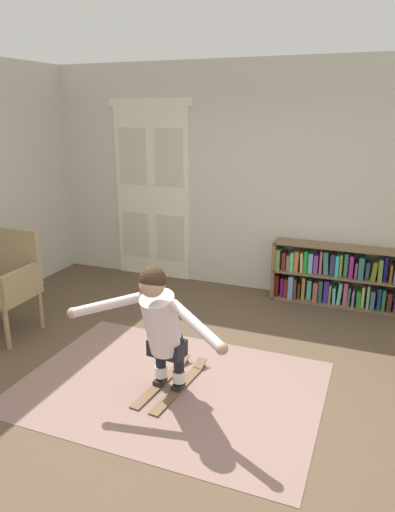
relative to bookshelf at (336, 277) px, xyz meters
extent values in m
plane|color=brown|center=(-1.01, -2.39, -0.34)|extent=(7.20, 7.20, 0.00)
cube|color=beige|center=(-1.01, 0.21, 1.11)|extent=(6.00, 0.10, 2.90)
cube|color=silver|center=(-2.84, 0.15, 0.83)|extent=(0.55, 0.04, 2.35)
cube|color=beige|center=(-2.84, 0.13, 1.35)|extent=(0.41, 0.01, 0.76)
cube|color=beige|center=(-2.84, 0.13, 0.24)|extent=(0.41, 0.01, 0.64)
cube|color=silver|center=(-2.29, 0.15, 0.83)|extent=(0.55, 0.04, 2.35)
cube|color=beige|center=(-2.29, 0.13, 1.35)|extent=(0.41, 0.01, 0.76)
cube|color=beige|center=(-2.29, 0.13, 0.24)|extent=(0.41, 0.01, 0.64)
cube|color=silver|center=(-2.56, 0.15, 2.06)|extent=(1.22, 0.04, 0.10)
cube|color=#8A6A61|center=(-1.12, -2.42, -0.34)|extent=(2.56, 1.83, 0.01)
cube|color=brown|center=(-0.76, 0.00, 0.03)|extent=(0.04, 0.30, 0.74)
cube|color=brown|center=(0.03, 0.00, -0.33)|extent=(1.58, 0.30, 0.02)
cube|color=brown|center=(0.03, 0.00, 0.03)|extent=(1.58, 0.30, 0.02)
cube|color=brown|center=(0.03, 0.00, 0.39)|extent=(1.58, 0.30, 0.02)
cube|color=maroon|center=(-0.72, 0.01, -0.19)|extent=(0.05, 0.20, 0.27)
cube|color=#681665|center=(-0.65, 0.01, -0.20)|extent=(0.04, 0.17, 0.24)
cube|color=maroon|center=(-0.60, 0.00, -0.20)|extent=(0.06, 0.17, 0.24)
cube|color=#6F99D7|center=(-0.53, -0.02, -0.18)|extent=(0.06, 0.22, 0.29)
cube|color=brown|center=(-0.48, 0.01, -0.19)|extent=(0.04, 0.23, 0.26)
cube|color=#593219|center=(-0.43, 0.00, -0.22)|extent=(0.03, 0.14, 0.20)
cube|color=#A2833E|center=(-0.38, 0.01, -0.18)|extent=(0.04, 0.19, 0.29)
cube|color=#5FB6C6|center=(-0.31, 0.02, -0.20)|extent=(0.05, 0.16, 0.25)
cube|color=#A0574D|center=(-0.23, -0.01, -0.20)|extent=(0.05, 0.22, 0.25)
cube|color=#325852|center=(-0.17, -0.02, -0.18)|extent=(0.05, 0.15, 0.28)
cube|color=#4129AB|center=(-0.10, 0.01, -0.18)|extent=(0.06, 0.18, 0.28)
cube|color=olive|center=(-0.05, 0.00, -0.20)|extent=(0.03, 0.18, 0.24)
cube|color=#66C7C8|center=(-0.01, 0.01, -0.22)|extent=(0.04, 0.20, 0.21)
cube|color=#68D7BD|center=(0.06, 0.02, -0.19)|extent=(0.06, 0.20, 0.28)
cube|color=#D25E80|center=(0.13, 0.02, -0.18)|extent=(0.05, 0.20, 0.28)
cube|color=#4A7761|center=(0.17, 0.00, -0.21)|extent=(0.04, 0.19, 0.23)
cube|color=#936BA7|center=(0.22, -0.01, -0.22)|extent=(0.03, 0.24, 0.20)
cube|color=green|center=(0.28, -0.01, -0.22)|extent=(0.06, 0.16, 0.20)
cube|color=#C0C36B|center=(0.33, 0.02, -0.19)|extent=(0.03, 0.19, 0.26)
cube|color=#6FBB85|center=(0.39, 0.00, -0.18)|extent=(0.03, 0.22, 0.29)
cube|color=slate|center=(0.44, 0.00, -0.21)|extent=(0.05, 0.18, 0.22)
cube|color=navy|center=(0.51, 0.00, -0.19)|extent=(0.04, 0.20, 0.28)
cube|color=#37794E|center=(0.56, 0.00, -0.19)|extent=(0.04, 0.15, 0.26)
cube|color=#522618|center=(0.63, -0.02, -0.21)|extent=(0.05, 0.16, 0.23)
cube|color=olive|center=(-0.71, -0.02, 0.17)|extent=(0.05, 0.22, 0.27)
cube|color=maroon|center=(-0.64, -0.01, 0.15)|extent=(0.05, 0.15, 0.22)
cube|color=#998661|center=(-0.59, 0.01, 0.13)|extent=(0.04, 0.19, 0.19)
cube|color=#5AD38A|center=(-0.54, -0.01, 0.16)|extent=(0.04, 0.21, 0.24)
cube|color=#C76C3D|center=(-0.49, 0.01, 0.17)|extent=(0.06, 0.23, 0.26)
cube|color=#D6C573|center=(-0.42, 0.00, 0.16)|extent=(0.04, 0.19, 0.25)
cube|color=green|center=(-0.37, 0.01, 0.17)|extent=(0.05, 0.22, 0.27)
cube|color=#76B6CC|center=(-0.32, 0.01, 0.16)|extent=(0.05, 0.18, 0.25)
cube|color=purple|center=(-0.25, 0.01, 0.15)|extent=(0.05, 0.20, 0.23)
cube|color=#A6636A|center=(-0.19, 0.00, 0.18)|extent=(0.03, 0.15, 0.29)
cube|color=#41777B|center=(-0.13, -0.01, 0.18)|extent=(0.07, 0.15, 0.29)
cube|color=#3A395D|center=(-0.06, 0.01, 0.17)|extent=(0.05, 0.17, 0.26)
cube|color=#31BDCF|center=(0.00, -0.02, 0.17)|extent=(0.04, 0.23, 0.27)
cube|color=#ADCA54|center=(0.04, 0.01, 0.17)|extent=(0.03, 0.15, 0.27)
cube|color=#3B8D63|center=(0.10, 0.02, 0.18)|extent=(0.04, 0.16, 0.29)
cube|color=#96217B|center=(0.16, -0.01, 0.18)|extent=(0.04, 0.22, 0.28)
cube|color=#8B4C5D|center=(0.22, 0.01, 0.13)|extent=(0.03, 0.22, 0.19)
cube|color=#2C7072|center=(0.28, 0.00, 0.17)|extent=(0.06, 0.23, 0.27)
cube|color=#385473|center=(0.35, 0.01, 0.14)|extent=(0.05, 0.15, 0.21)
cube|color=olive|center=(0.42, -0.01, 0.15)|extent=(0.07, 0.18, 0.23)
cube|color=#5F883E|center=(0.49, -0.02, 0.17)|extent=(0.05, 0.20, 0.27)
cube|color=#221F9E|center=(0.54, 0.01, 0.19)|extent=(0.04, 0.15, 0.30)
cube|color=brown|center=(0.60, -0.02, 0.15)|extent=(0.03, 0.21, 0.22)
cylinder|color=#958059|center=(-2.92, -2.40, -0.13)|extent=(0.05, 0.05, 0.42)
cylinder|color=#958059|center=(-3.45, -1.89, -0.13)|extent=(0.05, 0.05, 0.42)
cylinder|color=#958059|center=(-2.93, -1.88, -0.13)|extent=(0.05, 0.05, 0.42)
cube|color=#958059|center=(-3.18, -2.14, 0.11)|extent=(0.61, 0.61, 0.06)
cube|color=#CC99B5|center=(-3.18, -2.14, 0.16)|extent=(0.55, 0.55, 0.04)
cube|color=#958059|center=(-3.19, -1.87, 0.46)|extent=(0.60, 0.07, 0.60)
cube|color=#958059|center=(-2.91, -2.14, 0.28)|extent=(0.07, 0.56, 0.28)
cube|color=brown|center=(-1.21, -2.42, -0.33)|extent=(0.17, 0.86, 0.01)
cube|color=brown|center=(-1.18, -2.02, -0.30)|extent=(0.10, 0.12, 0.06)
cube|color=black|center=(-1.22, -2.44, -0.31)|extent=(0.09, 0.13, 0.04)
cube|color=brown|center=(-1.03, -2.43, -0.33)|extent=(0.17, 0.86, 0.01)
cube|color=brown|center=(-1.00, -2.04, -0.30)|extent=(0.10, 0.12, 0.06)
cube|color=black|center=(-1.04, -2.45, -0.31)|extent=(0.09, 0.13, 0.04)
cylinder|color=white|center=(-1.21, -2.42, -0.22)|extent=(0.12, 0.12, 0.10)
cylinder|color=black|center=(-1.21, -2.42, -0.02)|extent=(0.10, 0.10, 0.30)
cylinder|color=black|center=(-1.22, -2.45, 0.07)|extent=(0.12, 0.12, 0.22)
cylinder|color=white|center=(-1.03, -2.43, -0.22)|extent=(0.12, 0.12, 0.10)
cylinder|color=black|center=(-1.03, -2.43, -0.02)|extent=(0.10, 0.10, 0.30)
cylinder|color=black|center=(-1.04, -2.47, 0.07)|extent=(0.12, 0.12, 0.22)
cube|color=black|center=(-1.13, -2.46, 0.05)|extent=(0.32, 0.21, 0.14)
cylinder|color=silver|center=(-1.13, -2.53, 0.30)|extent=(0.32, 0.44, 0.58)
sphere|color=tan|center=(-1.15, -2.67, 0.68)|extent=(0.22, 0.22, 0.20)
sphere|color=#382619|center=(-1.15, -2.66, 0.72)|extent=(0.23, 0.23, 0.21)
cylinder|color=silver|center=(-1.56, -2.68, 0.46)|extent=(0.58, 0.26, 0.23)
sphere|color=tan|center=(-1.82, -2.77, 0.38)|extent=(0.10, 0.10, 0.09)
cylinder|color=silver|center=(-0.75, -2.76, 0.46)|extent=(0.55, 0.35, 0.23)
sphere|color=tan|center=(-0.50, -2.89, 0.38)|extent=(0.10, 0.10, 0.09)
camera|label=1|loc=(0.41, -5.67, 1.95)|focal=33.13mm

